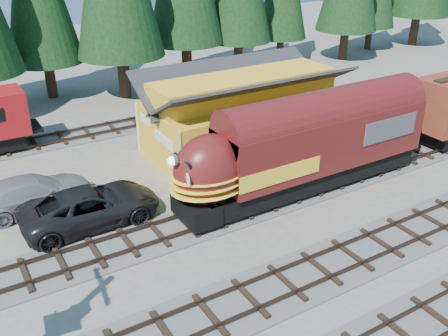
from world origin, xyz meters
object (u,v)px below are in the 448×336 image
locomotive (299,151)px  pickup_truck_b (32,193)px  depot (244,105)px  pickup_truck_a (91,206)px

locomotive → pickup_truck_b: (-12.64, 5.61, -1.57)m
depot → locomotive: size_ratio=0.83×
depot → locomotive: bearing=-96.8°
pickup_truck_b → pickup_truck_a: bearing=-148.3°
pickup_truck_a → pickup_truck_b: 3.64m
depot → locomotive: 6.57m
locomotive → pickup_truck_a: locomotive is taller
locomotive → pickup_truck_b: 13.92m
depot → pickup_truck_a: depot is taller
depot → pickup_truck_a: size_ratio=1.92×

